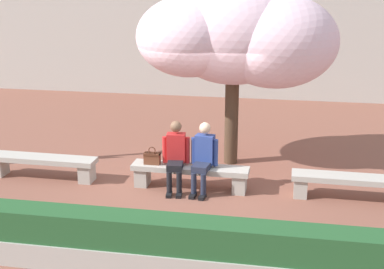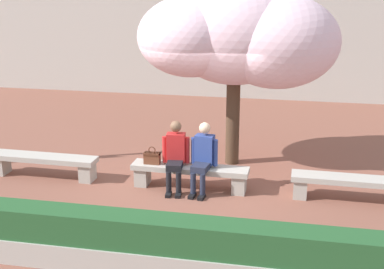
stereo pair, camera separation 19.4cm
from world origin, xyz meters
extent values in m
plane|color=brown|center=(0.00, 0.00, 0.00)|extent=(100.00, 100.00, 0.00)
cube|color=#ADA89E|center=(-2.95, 0.00, 0.40)|extent=(2.20, 0.45, 0.10)
cube|color=#ADA89E|center=(-3.88, 0.01, 0.17)|extent=(0.25, 0.34, 0.35)
cube|color=#ADA89E|center=(-2.03, -0.01, 0.17)|extent=(0.25, 0.34, 0.35)
cube|color=#ADA89E|center=(0.00, 0.00, 0.40)|extent=(2.20, 0.45, 0.10)
cube|color=#ADA89E|center=(-0.93, 0.01, 0.17)|extent=(0.25, 0.34, 0.35)
cube|color=#ADA89E|center=(0.93, -0.01, 0.17)|extent=(0.25, 0.34, 0.35)
cube|color=#ADA89E|center=(2.95, 0.00, 0.40)|extent=(2.20, 0.45, 0.10)
cube|color=#ADA89E|center=(2.03, 0.01, 0.17)|extent=(0.25, 0.34, 0.35)
cube|color=black|center=(-0.31, -0.43, 0.03)|extent=(0.12, 0.23, 0.06)
cylinder|color=black|center=(-0.32, -0.37, 0.24)|extent=(0.10, 0.10, 0.42)
cube|color=black|center=(-0.13, -0.41, 0.03)|extent=(0.12, 0.23, 0.06)
cylinder|color=black|center=(-0.14, -0.35, 0.24)|extent=(0.10, 0.10, 0.42)
cube|color=black|center=(-0.25, -0.18, 0.51)|extent=(0.32, 0.43, 0.12)
cube|color=red|center=(-0.27, 0.04, 0.78)|extent=(0.36, 0.26, 0.54)
sphere|color=brown|center=(-0.27, 0.04, 1.19)|extent=(0.21, 0.21, 0.21)
cylinder|color=red|center=(-0.48, 0.00, 0.74)|extent=(0.09, 0.09, 0.50)
cylinder|color=red|center=(-0.06, 0.04, 0.74)|extent=(0.09, 0.09, 0.50)
cube|color=black|center=(0.12, -0.41, 0.03)|extent=(0.13, 0.23, 0.06)
cylinder|color=#23283D|center=(0.13, -0.35, 0.24)|extent=(0.10, 0.10, 0.42)
cube|color=black|center=(0.30, -0.43, 0.03)|extent=(0.13, 0.23, 0.06)
cylinder|color=#23283D|center=(0.31, -0.37, 0.24)|extent=(0.10, 0.10, 0.42)
cube|color=#23283D|center=(0.24, -0.18, 0.51)|extent=(0.33, 0.43, 0.12)
cube|color=#2D4289|center=(0.27, 0.04, 0.78)|extent=(0.36, 0.26, 0.54)
sphere|color=beige|center=(0.27, 0.04, 1.19)|extent=(0.21, 0.21, 0.21)
cylinder|color=#2D4289|center=(0.06, 0.05, 0.74)|extent=(0.09, 0.09, 0.50)
cylinder|color=#2D4289|center=(0.48, -0.01, 0.74)|extent=(0.09, 0.09, 0.50)
cube|color=brown|center=(-0.72, -0.02, 0.56)|extent=(0.30, 0.14, 0.22)
cube|color=#552C1C|center=(-0.72, -0.03, 0.65)|extent=(0.30, 0.15, 0.04)
torus|color=#4A2718|center=(-0.72, -0.02, 0.72)|extent=(0.14, 0.02, 0.14)
cylinder|color=#473323|center=(0.59, 1.58, 0.86)|extent=(0.28, 0.28, 1.73)
ellipsoid|color=#F4CCDB|center=(0.59, 1.58, 2.73)|extent=(2.71, 2.44, 2.03)
ellipsoid|color=#F4CCDB|center=(-0.26, 1.38, 2.68)|extent=(2.14, 2.33, 1.60)
ellipsoid|color=#F4CCDB|center=(1.43, 1.51, 2.60)|extent=(2.45, 2.36, 1.84)
cube|color=#ADA89E|center=(0.00, -2.95, 0.18)|extent=(10.58, 0.50, 0.36)
cube|color=#235128|center=(0.00, -2.95, 0.58)|extent=(10.48, 0.44, 0.44)
camera|label=1|loc=(1.70, -9.16, 3.88)|focal=50.00mm
camera|label=2|loc=(1.89, -9.12, 3.88)|focal=50.00mm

